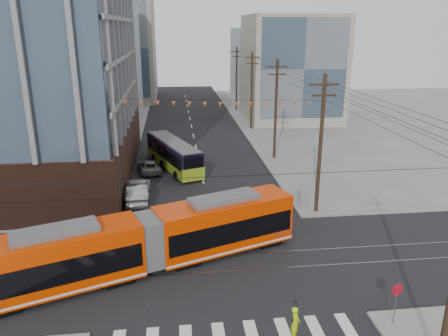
# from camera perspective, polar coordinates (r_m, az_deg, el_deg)

# --- Properties ---
(ground) EXTENTS (160.00, 160.00, 0.00)m
(ground) POSITION_cam_1_polar(r_m,az_deg,el_deg) (24.89, 0.55, -16.94)
(ground) COLOR slate
(bg_bldg_nw_near) EXTENTS (18.00, 16.00, 18.00)m
(bg_bldg_nw_near) POSITION_cam_1_polar(r_m,az_deg,el_deg) (73.85, -18.38, 13.03)
(bg_bldg_nw_near) COLOR #8C99A5
(bg_bldg_nw_near) RESTS_ON ground
(bg_bldg_ne_near) EXTENTS (14.00, 14.00, 16.00)m
(bg_bldg_ne_near) POSITION_cam_1_polar(r_m,az_deg,el_deg) (71.00, 8.77, 12.74)
(bg_bldg_ne_near) COLOR gray
(bg_bldg_ne_near) RESTS_ON ground
(bg_bldg_nw_far) EXTENTS (16.00, 18.00, 20.00)m
(bg_bldg_nw_far) POSITION_cam_1_polar(r_m,az_deg,el_deg) (93.04, -14.17, 14.85)
(bg_bldg_nw_far) COLOR gray
(bg_bldg_nw_far) RESTS_ON ground
(bg_bldg_ne_far) EXTENTS (16.00, 16.00, 14.00)m
(bg_bldg_ne_far) POSITION_cam_1_polar(r_m,az_deg,el_deg) (90.90, 6.64, 13.30)
(bg_bldg_ne_far) COLOR #8C99A5
(bg_bldg_ne_far) RESTS_ON ground
(utility_pole_far) EXTENTS (0.30, 0.30, 11.00)m
(utility_pole_far) POSITION_cam_1_polar(r_m,az_deg,el_deg) (77.54, 1.65, 11.50)
(utility_pole_far) COLOR black
(utility_pole_far) RESTS_ON ground
(streetcar) EXTENTS (19.11, 9.43, 3.74)m
(streetcar) POSITION_cam_1_polar(r_m,az_deg,el_deg) (27.14, -9.83, -9.44)
(streetcar) COLOR red
(streetcar) RESTS_ON ground
(city_bus) EXTENTS (5.90, 10.92, 3.05)m
(city_bus) POSITION_cam_1_polar(r_m,az_deg,el_deg) (45.94, -6.60, 1.79)
(city_bus) COLOR black
(city_bus) RESTS_ON ground
(parked_car_silver) EXTENTS (1.97, 5.03, 1.63)m
(parked_car_silver) POSITION_cam_1_polar(r_m,az_deg,el_deg) (37.87, -11.23, -3.15)
(parked_car_silver) COLOR #9A9A9E
(parked_car_silver) RESTS_ON ground
(parked_car_white) EXTENTS (2.24, 5.24, 1.51)m
(parked_car_white) POSITION_cam_1_polar(r_m,az_deg,el_deg) (39.13, -11.24, -2.55)
(parked_car_white) COLOR silver
(parked_car_white) RESTS_ON ground
(parked_car_grey) EXTENTS (2.83, 4.83, 1.26)m
(parked_car_grey) POSITION_cam_1_polar(r_m,az_deg,el_deg) (45.27, -9.76, 0.21)
(parked_car_grey) COLOR slate
(parked_car_grey) RESTS_ON ground
(pedestrian) EXTENTS (0.58, 0.72, 1.72)m
(pedestrian) POSITION_cam_1_polar(r_m,az_deg,el_deg) (22.21, 9.30, -19.36)
(pedestrian) COLOR #C4F00C
(pedestrian) RESTS_ON ground
(stop_sign) EXTENTS (0.81, 0.81, 2.23)m
(stop_sign) POSITION_cam_1_polar(r_m,az_deg,el_deg) (24.10, 21.44, -16.44)
(stop_sign) COLOR #A30A18
(stop_sign) RESTS_ON ground
(jersey_barrier) EXTENTS (1.83, 3.79, 0.74)m
(jersey_barrier) POSITION_cam_1_polar(r_m,az_deg,el_deg) (38.39, 10.33, -3.51)
(jersey_barrier) COLOR gray
(jersey_barrier) RESTS_ON ground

